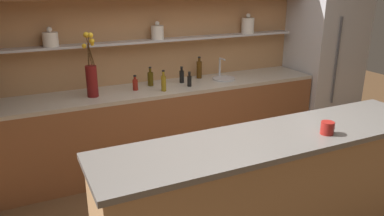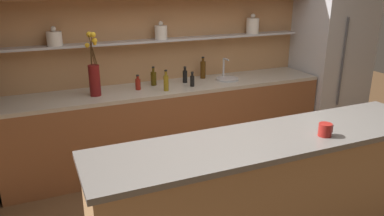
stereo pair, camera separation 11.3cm
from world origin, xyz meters
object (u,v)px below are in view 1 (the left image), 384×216
(bottle_oil_4, at_px, (150,78))
(coffee_mug, at_px, (327,128))
(flower_vase, at_px, (91,76))
(bottle_sauce_1, at_px, (182,76))
(refrigerator, at_px, (324,63))
(bottle_spirit_5, at_px, (199,69))
(bottle_sauce_0, at_px, (135,84))
(bottle_sauce_3, at_px, (189,80))
(sink_fixture, at_px, (223,77))
(bottle_oil_2, at_px, (164,83))

(bottle_oil_4, xyz_separation_m, coffee_mug, (0.58, -2.11, 0.06))
(flower_vase, xyz_separation_m, coffee_mug, (1.25, -1.96, -0.07))
(bottle_sauce_1, xyz_separation_m, coffee_mug, (0.21, -2.07, 0.07))
(refrigerator, relative_size, coffee_mug, 17.75)
(bottle_spirit_5, relative_size, coffee_mug, 2.36)
(bottle_spirit_5, distance_m, coffee_mug, 2.18)
(bottle_sauce_0, relative_size, bottle_oil_4, 0.77)
(flower_vase, height_order, bottle_sauce_3, flower_vase)
(sink_fixture, xyz_separation_m, coffee_mug, (-0.31, -2.00, 0.12))
(flower_vase, bearing_deg, refrigerator, -0.05)
(refrigerator, xyz_separation_m, bottle_oil_2, (-2.37, -0.12, 0.02))
(bottle_sauce_0, height_order, bottle_oil_4, bottle_oil_4)
(refrigerator, relative_size, sink_fixture, 7.31)
(bottle_sauce_0, bearing_deg, bottle_oil_2, -31.77)
(refrigerator, relative_size, bottle_sauce_3, 11.94)
(bottle_sauce_1, bearing_deg, coffee_mug, -84.31)
(bottle_oil_2, distance_m, bottle_oil_4, 0.28)
(bottle_sauce_3, xyz_separation_m, bottle_oil_4, (-0.38, 0.22, 0.01))
(coffee_mug, bearing_deg, bottle_oil_4, 105.29)
(bottle_sauce_0, height_order, bottle_sauce_1, bottle_sauce_1)
(bottle_sauce_0, relative_size, bottle_sauce_1, 0.86)
(sink_fixture, relative_size, coffee_mug, 2.43)
(refrigerator, distance_m, bottle_sauce_1, 2.06)
(refrigerator, relative_size, bottle_spirit_5, 7.53)
(bottle_sauce_0, bearing_deg, flower_vase, -174.73)
(flower_vase, distance_m, bottle_spirit_5, 1.35)
(flower_vase, bearing_deg, bottle_sauce_1, 6.13)
(flower_vase, relative_size, bottle_spirit_5, 2.49)
(bottle_sauce_0, distance_m, bottle_oil_2, 0.31)
(sink_fixture, distance_m, bottle_sauce_3, 0.52)
(refrigerator, xyz_separation_m, coffee_mug, (-1.85, -1.95, 0.07))
(bottle_sauce_0, xyz_separation_m, bottle_oil_4, (0.21, 0.11, 0.02))
(refrigerator, relative_size, bottle_oil_2, 8.66)
(bottle_sauce_1, height_order, bottle_sauce_3, bottle_sauce_1)
(sink_fixture, height_order, bottle_sauce_0, sink_fixture)
(bottle_sauce_3, bearing_deg, bottle_sauce_1, 94.78)
(refrigerator, distance_m, coffee_mug, 2.69)
(sink_fixture, distance_m, coffee_mug, 2.03)
(sink_fixture, distance_m, bottle_sauce_0, 1.10)
(bottle_sauce_0, xyz_separation_m, coffee_mug, (0.79, -2.00, 0.08))
(bottle_sauce_0, xyz_separation_m, bottle_sauce_1, (0.58, 0.07, 0.01))
(bottle_sauce_0, relative_size, bottle_spirit_5, 0.63)
(sink_fixture, relative_size, bottle_oil_2, 1.18)
(bottle_oil_4, bearing_deg, coffee_mug, -74.71)
(bottle_oil_2, bearing_deg, refrigerator, 2.87)
(flower_vase, distance_m, bottle_sauce_3, 1.07)
(refrigerator, height_order, bottle_sauce_1, refrigerator)
(bottle_sauce_1, xyz_separation_m, bottle_oil_2, (-0.32, -0.23, 0.01))
(bottle_sauce_1, relative_size, bottle_oil_2, 0.83)
(sink_fixture, bearing_deg, coffee_mug, -98.90)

